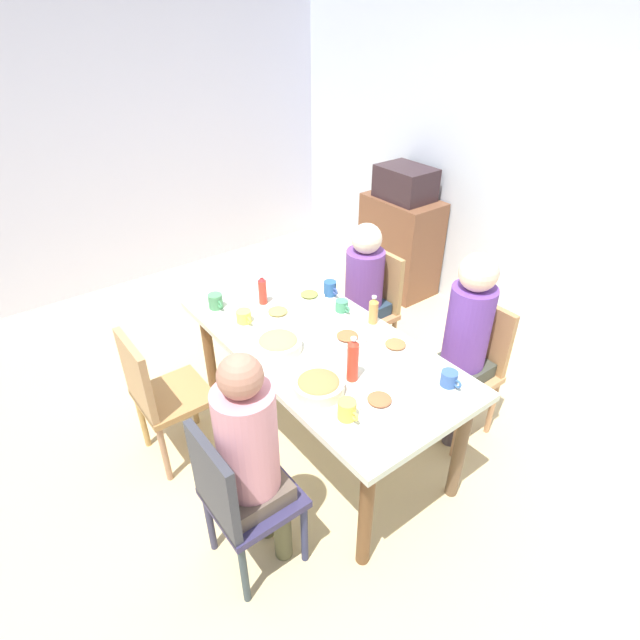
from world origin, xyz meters
TOP-DOWN VIEW (x-y plane):
  - ground_plane at (0.00, 0.00)m, footprint 6.87×6.87m
  - wall_back at (0.00, 2.13)m, footprint 5.97×0.12m
  - wall_left at (-2.92, 0.00)m, footprint 0.12×4.38m
  - dining_table at (0.00, 0.00)m, footprint 1.81×0.88m
  - chair_0 at (-0.45, 0.82)m, footprint 0.40×0.40m
  - person_0 at (-0.45, 0.73)m, footprint 0.30×0.30m
  - chair_1 at (0.45, -0.82)m, footprint 0.40×0.40m
  - person_1 at (0.45, -0.73)m, footprint 0.30×0.30m
  - chair_2 at (-0.45, -0.82)m, footprint 0.40×0.40m
  - chair_3 at (0.45, 0.82)m, footprint 0.40×0.40m
  - person_3 at (0.45, 0.73)m, footprint 0.30×0.30m
  - plate_0 at (0.08, 0.14)m, footprint 0.22×0.22m
  - plate_1 at (0.59, -0.09)m, footprint 0.22×0.22m
  - plate_2 at (-0.39, -0.03)m, footprint 0.22×0.22m
  - plate_3 at (-0.44, 0.25)m, footprint 0.21×0.21m
  - plate_4 at (0.30, 0.30)m, footprint 0.21×0.21m
  - bowl_0 at (-0.09, -0.23)m, footprint 0.27×0.27m
  - bowl_1 at (0.33, -0.27)m, footprint 0.26×0.26m
  - cup_0 at (0.56, -0.27)m, footprint 0.12×0.09m
  - cup_1 at (-0.70, -0.29)m, footprint 0.13×0.09m
  - cup_2 at (-0.19, 0.32)m, footprint 0.12×0.08m
  - cup_3 at (-0.45, -0.24)m, footprint 0.13×0.09m
  - cup_4 at (0.70, 0.29)m, footprint 0.12×0.09m
  - cup_5 at (-0.39, 0.38)m, footprint 0.12×0.08m
  - bottle_0 at (0.03, 0.38)m, footprint 0.06×0.06m
  - bottle_1 at (0.36, -0.07)m, footprint 0.06×0.06m
  - bottle_2 at (-0.57, -0.03)m, footprint 0.05×0.05m
  - side_cabinet at (-1.16, 1.83)m, footprint 0.70×0.44m
  - microwave at (-1.16, 1.83)m, footprint 0.48×0.36m

SIDE VIEW (x-z plane):
  - ground_plane at x=0.00m, z-range 0.00..0.00m
  - side_cabinet at x=-1.16m, z-range 0.00..0.90m
  - chair_0 at x=-0.45m, z-range 0.06..0.96m
  - chair_1 at x=0.45m, z-range 0.06..0.96m
  - chair_2 at x=-0.45m, z-range 0.06..0.96m
  - chair_3 at x=0.45m, z-range 0.06..0.96m
  - dining_table at x=0.00m, z-range 0.29..1.06m
  - person_0 at x=-0.45m, z-range 0.11..1.27m
  - person_1 at x=0.45m, z-range 0.11..1.38m
  - person_3 at x=0.45m, z-range 0.12..1.39m
  - plate_3 at x=-0.44m, z-range 0.76..0.80m
  - plate_4 at x=0.30m, z-range 0.76..0.80m
  - plate_0 at x=0.08m, z-range 0.76..0.80m
  - plate_1 at x=0.59m, z-range 0.76..0.80m
  - plate_2 at x=-0.39m, z-range 0.76..0.80m
  - cup_2 at x=-0.19m, z-range 0.77..0.84m
  - cup_3 at x=-0.45m, z-range 0.77..0.84m
  - bowl_0 at x=-0.09m, z-range 0.76..0.84m
  - bowl_1 at x=0.33m, z-range 0.76..0.85m
  - cup_4 at x=0.70m, z-range 0.77..0.85m
  - cup_1 at x=-0.70m, z-range 0.77..0.86m
  - cup_0 at x=0.56m, z-range 0.77..0.86m
  - cup_5 at x=-0.39m, z-range 0.77..0.86m
  - bottle_0 at x=0.03m, z-range 0.76..0.94m
  - bottle_2 at x=-0.57m, z-range 0.76..0.96m
  - bottle_1 at x=0.36m, z-range 0.76..1.02m
  - microwave at x=-1.16m, z-range 0.90..1.18m
  - wall_back at x=0.00m, z-range 0.00..2.60m
  - wall_left at x=-2.92m, z-range 0.00..2.60m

